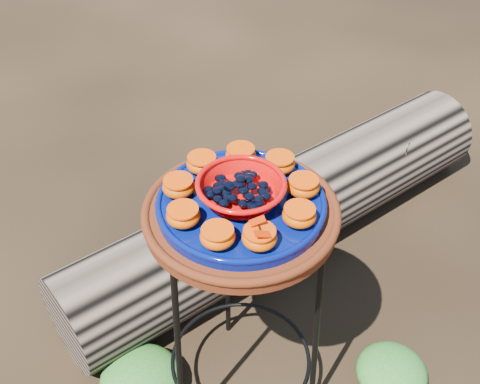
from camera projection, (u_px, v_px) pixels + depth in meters
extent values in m
cylinder|color=#5A1B08|center=(241.00, 215.00, 1.38)|extent=(0.45, 0.45, 0.04)
cylinder|color=#080B52|center=(241.00, 205.00, 1.36)|extent=(0.38, 0.38, 0.03)
ellipsoid|color=#CD3F00|center=(259.00, 238.00, 1.23)|extent=(0.07, 0.07, 0.04)
ellipsoid|color=#CD3F00|center=(299.00, 215.00, 1.28)|extent=(0.07, 0.07, 0.04)
ellipsoid|color=#CD3F00|center=(303.00, 186.00, 1.36)|extent=(0.07, 0.07, 0.04)
ellipsoid|color=#CD3F00|center=(280.00, 164.00, 1.42)|extent=(0.07, 0.07, 0.04)
ellipsoid|color=#CD3F00|center=(241.00, 155.00, 1.45)|extent=(0.07, 0.07, 0.04)
ellipsoid|color=#CD3F00|center=(202.00, 164.00, 1.42)|extent=(0.07, 0.07, 0.04)
ellipsoid|color=#CD3F00|center=(179.00, 187.00, 1.36)|extent=(0.07, 0.07, 0.04)
ellipsoid|color=#CD3F00|center=(183.00, 216.00, 1.28)|extent=(0.07, 0.07, 0.04)
ellipsoid|color=#CD3F00|center=(218.00, 236.00, 1.23)|extent=(0.07, 0.07, 0.04)
ellipsoid|color=#22691D|center=(141.00, 379.00, 1.79)|extent=(0.25, 0.25, 0.12)
ellipsoid|color=#22691D|center=(392.00, 372.00, 1.82)|extent=(0.22, 0.22, 0.11)
ellipsoid|color=#22691D|center=(157.00, 259.00, 2.15)|extent=(0.30, 0.30, 0.15)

